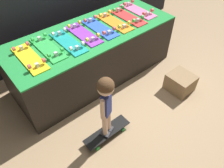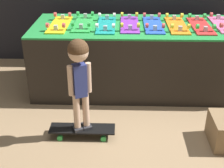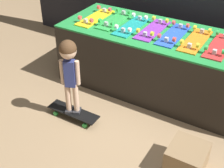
# 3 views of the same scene
# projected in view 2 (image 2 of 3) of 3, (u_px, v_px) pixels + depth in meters

# --- Properties ---
(ground_plane) EXTENTS (16.00, 16.00, 0.00)m
(ground_plane) POSITION_uv_depth(u_px,v_px,m) (141.00, 109.00, 3.40)
(ground_plane) COLOR #9E7F5B
(display_rack) EXTENTS (2.47, 0.95, 0.78)m
(display_rack) POSITION_uv_depth(u_px,v_px,m) (140.00, 57.00, 3.70)
(display_rack) COLOR black
(display_rack) RESTS_ON ground_plane
(skateboard_yellow_on_rack) EXTENTS (0.20, 0.65, 0.09)m
(skateboard_yellow_on_rack) POSITION_uv_depth(u_px,v_px,m) (60.00, 24.00, 3.51)
(skateboard_yellow_on_rack) COLOR yellow
(skateboard_yellow_on_rack) RESTS_ON display_rack
(skateboard_green_on_rack) EXTENTS (0.20, 0.65, 0.09)m
(skateboard_green_on_rack) POSITION_uv_depth(u_px,v_px,m) (83.00, 23.00, 3.55)
(skateboard_green_on_rack) COLOR green
(skateboard_green_on_rack) RESTS_ON display_rack
(skateboard_teal_on_rack) EXTENTS (0.20, 0.65, 0.09)m
(skateboard_teal_on_rack) POSITION_uv_depth(u_px,v_px,m) (106.00, 24.00, 3.50)
(skateboard_teal_on_rack) COLOR teal
(skateboard_teal_on_rack) RESTS_ON display_rack
(skateboard_purple_on_rack) EXTENTS (0.20, 0.65, 0.09)m
(skateboard_purple_on_rack) POSITION_uv_depth(u_px,v_px,m) (130.00, 24.00, 3.52)
(skateboard_purple_on_rack) COLOR purple
(skateboard_purple_on_rack) RESTS_ON display_rack
(skateboard_blue_on_rack) EXTENTS (0.20, 0.65, 0.09)m
(skateboard_blue_on_rack) POSITION_uv_depth(u_px,v_px,m) (153.00, 24.00, 3.50)
(skateboard_blue_on_rack) COLOR blue
(skateboard_blue_on_rack) RESTS_ON display_rack
(skateboard_orange_on_rack) EXTENTS (0.20, 0.65, 0.09)m
(skateboard_orange_on_rack) POSITION_uv_depth(u_px,v_px,m) (177.00, 25.00, 3.48)
(skateboard_orange_on_rack) COLOR orange
(skateboard_orange_on_rack) RESTS_ON display_rack
(skateboard_red_on_rack) EXTENTS (0.20, 0.65, 0.09)m
(skateboard_red_on_rack) POSITION_uv_depth(u_px,v_px,m) (201.00, 25.00, 3.47)
(skateboard_red_on_rack) COLOR red
(skateboard_red_on_rack) RESTS_ON display_rack
(skateboard_pink_on_rack) EXTENTS (0.20, 0.65, 0.09)m
(skateboard_pink_on_rack) POSITION_uv_depth(u_px,v_px,m) (223.00, 24.00, 3.51)
(skateboard_pink_on_rack) COLOR pink
(skateboard_pink_on_rack) RESTS_ON display_rack
(skateboard_on_floor) EXTENTS (0.61, 0.17, 0.09)m
(skateboard_on_floor) POSITION_uv_depth(u_px,v_px,m) (82.00, 130.00, 2.94)
(skateboard_on_floor) COLOR black
(skateboard_on_floor) RESTS_ON ground_plane
(child) EXTENTS (0.20, 0.18, 0.88)m
(child) POSITION_uv_depth(u_px,v_px,m) (79.00, 69.00, 2.65)
(child) COLOR #2D2D33
(child) RESTS_ON skateboard_on_floor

